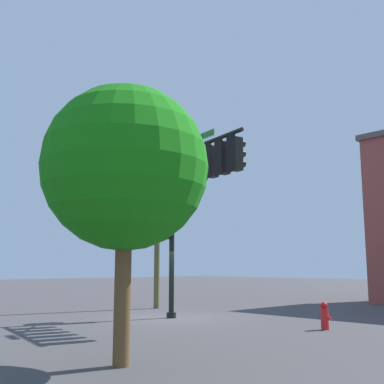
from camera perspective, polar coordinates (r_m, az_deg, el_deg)
name	(u,v)px	position (r m, az deg, el deg)	size (l,w,h in m)	color
ground_plane	(171,318)	(18.42, -2.53, -14.98)	(120.00, 120.00, 0.00)	#434042
signal_pole_assembly	(192,183)	(17.33, 0.02, 1.11)	(5.04, 1.48, 7.16)	black
utility_pole	(157,209)	(22.70, -4.20, -2.08)	(0.45, 1.79, 9.00)	brown
fire_hydrant	(325,316)	(15.52, 15.76, -14.24)	(0.33, 0.24, 0.83)	red
tree_near	(125,168)	(9.81, -8.07, 2.86)	(3.43, 3.43, 5.64)	brown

